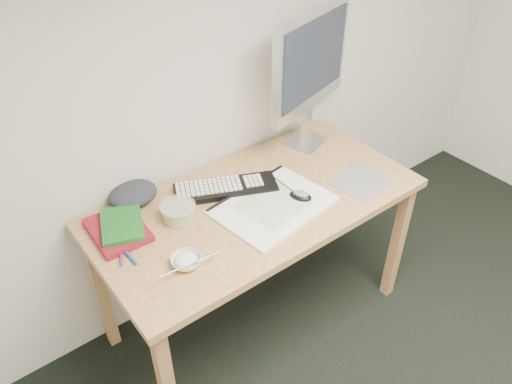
{
  "coord_description": "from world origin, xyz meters",
  "views": [
    {
      "loc": [
        -1.3,
        0.12,
        2.06
      ],
      "look_at": [
        -0.32,
        1.4,
        0.83
      ],
      "focal_mm": 35.0,
      "sensor_mm": 36.0,
      "label": 1
    }
  ],
  "objects_px": {
    "sketchpad": "(273,206)",
    "rice_bowl": "(186,261)",
    "monitor": "(311,64)",
    "desk": "(257,215)",
    "keyboard": "(226,188)"
  },
  "relations": [
    {
      "from": "keyboard",
      "to": "monitor",
      "type": "height_order",
      "value": "monitor"
    },
    {
      "from": "keyboard",
      "to": "rice_bowl",
      "type": "xyz_separation_m",
      "value": [
        -0.37,
        -0.28,
        0.0
      ]
    },
    {
      "from": "monitor",
      "to": "sketchpad",
      "type": "bearing_deg",
      "value": -162.76
    },
    {
      "from": "monitor",
      "to": "rice_bowl",
      "type": "height_order",
      "value": "monitor"
    },
    {
      "from": "desk",
      "to": "sketchpad",
      "type": "relative_size",
      "value": 2.98
    },
    {
      "from": "desk",
      "to": "rice_bowl",
      "type": "xyz_separation_m",
      "value": [
        -0.43,
        -0.14,
        0.1
      ]
    },
    {
      "from": "keyboard",
      "to": "monitor",
      "type": "bearing_deg",
      "value": 33.76
    },
    {
      "from": "desk",
      "to": "rice_bowl",
      "type": "relative_size",
      "value": 12.43
    },
    {
      "from": "desk",
      "to": "rice_bowl",
      "type": "bearing_deg",
      "value": -161.84
    },
    {
      "from": "sketchpad",
      "to": "rice_bowl",
      "type": "distance_m",
      "value": 0.47
    },
    {
      "from": "desk",
      "to": "rice_bowl",
      "type": "distance_m",
      "value": 0.47
    },
    {
      "from": "keyboard",
      "to": "monitor",
      "type": "relative_size",
      "value": 0.67
    },
    {
      "from": "keyboard",
      "to": "rice_bowl",
      "type": "distance_m",
      "value": 0.46
    },
    {
      "from": "sketchpad",
      "to": "monitor",
      "type": "relative_size",
      "value": 0.71
    },
    {
      "from": "sketchpad",
      "to": "rice_bowl",
      "type": "relative_size",
      "value": 4.18
    }
  ]
}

